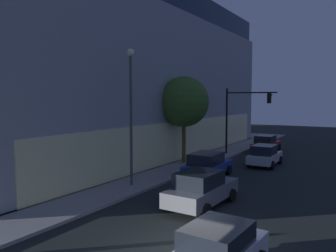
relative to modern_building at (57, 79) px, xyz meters
The scene contains 8 objects.
modern_building is the anchor object (origin of this frame).
traffic_light_far_corner 20.03m from the modern_building, 77.01° to the right, with size 0.54×4.59×6.04m.
street_lamp_sidewalk 20.16m from the modern_building, 119.18° to the right, with size 0.44×0.44×7.97m.
sidewalk_tree 16.96m from the modern_building, 96.37° to the right, with size 3.99×3.99×6.85m.
car_grey 25.94m from the modern_building, 115.74° to the right, with size 4.73×2.22×1.76m.
car_blue 21.81m from the modern_building, 103.91° to the right, with size 4.44×2.22×1.66m.
car_silver 23.34m from the modern_building, 87.64° to the right, with size 4.20×2.06×1.66m.
car_red 22.97m from the modern_building, 68.78° to the right, with size 4.55×2.07×1.67m.
Camera 1 is at (-10.01, -5.35, 5.23)m, focal length 36.77 mm.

